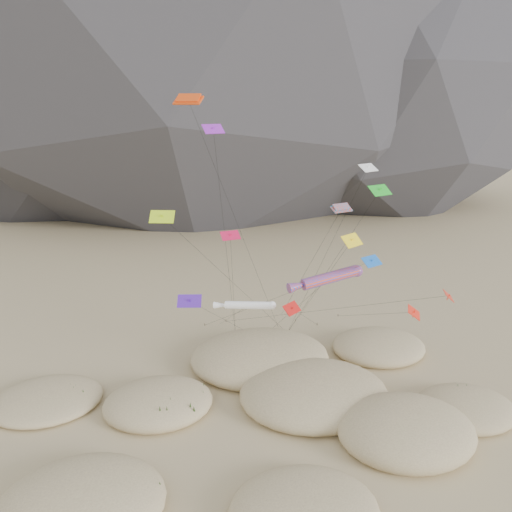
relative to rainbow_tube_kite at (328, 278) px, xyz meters
The scene contains 9 objects.
ground 15.45m from the rainbow_tube_kite, 122.23° to the right, with size 500.00×500.00×0.00m, color #CCB789.
dunes 13.36m from the rainbow_tube_kite, 152.98° to the right, with size 51.32×34.79×4.13m.
dune_grass 13.75m from the rainbow_tube_kite, 150.55° to the right, with size 42.22×28.37×1.45m.
kite_stakes 20.43m from the rainbow_tube_kite, 97.70° to the left, with size 19.18×5.34×0.30m.
rainbow_tube_kite is the anchor object (origin of this frame).
white_tube_kite 8.80m from the rainbow_tube_kite, behind, with size 5.87×20.22×11.25m.
orange_parafoil 21.54m from the rainbow_tube_kite, 162.08° to the left, with size 13.37×12.89×30.19m.
multi_parafoil 7.11m from the rainbow_tube_kite, 52.93° to the left, with size 2.71×18.39×19.57m.
delta_kites 3.92m from the rainbow_tube_kite, 120.18° to the left, with size 31.20×22.99×27.35m.
Camera 1 is at (-11.63, -37.09, 29.37)m, focal length 35.00 mm.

